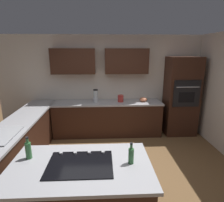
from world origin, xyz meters
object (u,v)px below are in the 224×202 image
at_px(kettle, 121,98).
at_px(oil_bottle, 28,150).
at_px(cooktop, 80,164).
at_px(blender, 96,97).
at_px(mixing_bowl, 143,99).
at_px(sink_unit, 0,135).
at_px(wall_oven, 181,96).
at_px(second_bottle, 131,155).

bearing_deg(kettle, oil_bottle, 62.18).
xyz_separation_m(cooktop, blender, (-0.08, -2.79, 0.14)).
bearing_deg(mixing_bowl, sink_unit, 36.32).
height_order(wall_oven, sink_unit, wall_oven).
height_order(blender, oil_bottle, blender).
bearing_deg(blender, kettle, 180.00).
bearing_deg(sink_unit, kettle, -136.55).
height_order(cooktop, mixing_bowl, mixing_bowl).
bearing_deg(wall_oven, second_bottle, 58.03).
bearing_deg(mixing_bowl, cooktop, 64.45).
height_order(mixing_bowl, second_bottle, second_bottle).
height_order(cooktop, blender, blender).
distance_m(blender, second_bottle, 2.84).
bearing_deg(oil_bottle, second_bottle, 172.48).
distance_m(kettle, oil_bottle, 2.97).
relative_size(wall_oven, oil_bottle, 7.11).
relative_size(cooktop, second_bottle, 2.85).
distance_m(sink_unit, oil_bottle, 0.96).
distance_m(wall_oven, mixing_bowl, 1.00).
distance_m(wall_oven, kettle, 1.60).
height_order(sink_unit, kettle, sink_unit).
bearing_deg(cooktop, blender, -91.72).
height_order(wall_oven, cooktop, wall_oven).
xyz_separation_m(blender, mixing_bowl, (-1.25, 0.00, -0.09)).
xyz_separation_m(cooktop, second_bottle, (-0.60, 0.00, 0.10)).
xyz_separation_m(cooktop, oil_bottle, (0.65, -0.17, 0.11)).
bearing_deg(mixing_bowl, kettle, 0.00).
relative_size(kettle, oil_bottle, 0.62).
relative_size(cooktop, kettle, 4.22).
distance_m(mixing_bowl, oil_bottle, 3.29).
bearing_deg(cooktop, sink_unit, -31.38).
bearing_deg(second_bottle, kettle, -92.72).
height_order(cooktop, kettle, kettle).
bearing_deg(kettle, wall_oven, 179.50).
relative_size(wall_oven, cooktop, 2.70).
distance_m(sink_unit, cooktop, 1.58).
bearing_deg(oil_bottle, mixing_bowl, -127.10).
height_order(cooktop, second_bottle, second_bottle).
bearing_deg(second_bottle, sink_unit, -22.86).
bearing_deg(wall_oven, blender, -0.36).
xyz_separation_m(oil_bottle, second_bottle, (-1.25, 0.17, -0.01)).
xyz_separation_m(wall_oven, oil_bottle, (2.98, 2.61, -0.01)).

